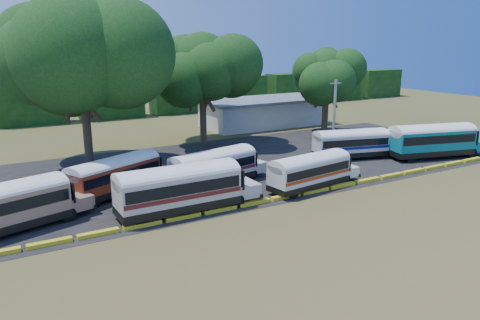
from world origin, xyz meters
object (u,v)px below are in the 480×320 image
bus_teal (434,139)px  tree_west (81,54)px  bus_cream_west (181,186)px  bus_white_red (311,169)px  bus_beige (5,205)px  bus_red (117,173)px

bus_teal → tree_west: size_ratio=0.72×
bus_cream_west → bus_white_red: bus_cream_west is taller
bus_cream_west → bus_white_red: size_ratio=1.16×
bus_beige → bus_white_red: (23.39, -2.50, -0.21)m
bus_teal → tree_west: tree_west is taller
bus_cream_west → bus_teal: bus_teal is taller
bus_red → tree_west: tree_west is taller
bus_cream_west → tree_west: bearing=102.7°
bus_cream_west → bus_beige: bearing=168.5°
bus_red → bus_white_red: 16.29m
bus_beige → bus_red: bus_beige is taller
bus_beige → bus_cream_west: bus_cream_west is taller
bus_cream_west → bus_white_red: (11.86, -0.18, -0.32)m
bus_red → tree_west: size_ratio=0.62×
bus_red → tree_west: bearing=67.8°
bus_beige → bus_cream_west: 11.76m
bus_cream_west → bus_teal: 30.29m
bus_white_red → tree_west: bearing=127.8°
tree_west → bus_cream_west: bearing=-77.3°
bus_beige → bus_cream_west: size_ratio=0.96×
bus_white_red → bus_red: bearing=148.2°
bus_red → bus_cream_west: bearing=-90.2°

